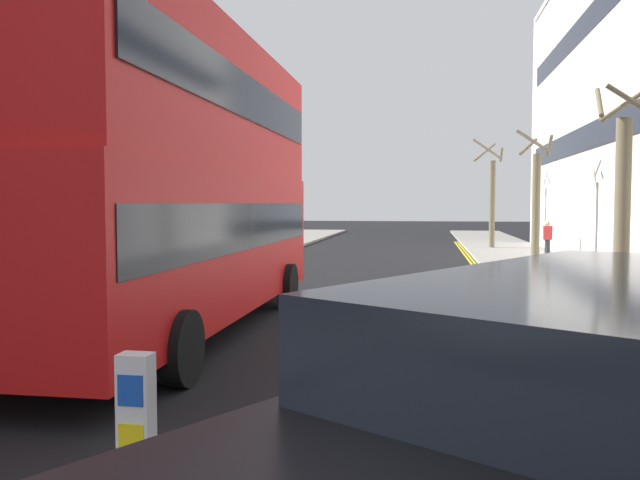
# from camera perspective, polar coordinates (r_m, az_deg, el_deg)

# --- Properties ---
(sidewalk_right) EXTENTS (4.00, 80.00, 0.14)m
(sidewalk_right) POSITION_cam_1_polar(r_m,az_deg,el_deg) (17.19, 23.13, -5.02)
(sidewalk_right) COLOR gray
(sidewalk_right) RESTS_ON ground
(sidewalk_left) EXTENTS (4.00, 80.00, 0.14)m
(sidewalk_left) POSITION_cam_1_polar(r_m,az_deg,el_deg) (18.90, -18.89, -4.20)
(sidewalk_left) COLOR gray
(sidewalk_left) RESTS_ON ground
(kerb_line_outer) EXTENTS (0.10, 56.00, 0.01)m
(kerb_line_outer) POSITION_cam_1_polar(r_m,az_deg,el_deg) (14.86, 17.06, -6.42)
(kerb_line_outer) COLOR yellow
(kerb_line_outer) RESTS_ON ground
(kerb_line_inner) EXTENTS (0.10, 56.00, 0.01)m
(kerb_line_inner) POSITION_cam_1_polar(r_m,az_deg,el_deg) (14.84, 16.45, -6.42)
(kerb_line_inner) COLOR yellow
(kerb_line_inner) RESTS_ON ground
(keep_left_bollard) EXTENTS (0.36, 0.28, 1.11)m
(keep_left_bollard) POSITION_cam_1_polar(r_m,az_deg,el_deg) (5.85, -15.86, -15.36)
(keep_left_bollard) COLOR silver
(keep_left_bollard) RESTS_ON traffic_island
(double_decker_bus_away) EXTENTS (2.83, 10.82, 5.64)m
(double_decker_bus_away) POSITION_cam_1_polar(r_m,az_deg,el_deg) (12.36, -11.92, 5.81)
(double_decker_bus_away) COLOR red
(double_decker_bus_away) RESTS_ON ground
(pedestrian_far) EXTENTS (0.34, 0.22, 1.62)m
(pedestrian_far) POSITION_cam_1_polar(r_m,az_deg,el_deg) (27.77, 19.40, 0.01)
(pedestrian_far) COLOR #2D2D38
(pedestrian_far) RESTS_ON sidewalk_right
(street_tree_near) EXTENTS (1.56, 1.51, 5.29)m
(street_tree_near) POSITION_cam_1_polar(r_m,az_deg,el_deg) (17.18, 25.12, 3.44)
(street_tree_near) COLOR #6B6047
(street_tree_near) RESTS_ON sidewalk_right
(street_tree_mid) EXTENTS (1.34, 1.50, 5.02)m
(street_tree_mid) POSITION_cam_1_polar(r_m,az_deg,el_deg) (25.29, 18.49, 3.17)
(street_tree_mid) COLOR #6B6047
(street_tree_mid) RESTS_ON sidewalk_right
(street_tree_distant) EXTENTS (1.60, 2.11, 5.70)m
(street_tree_distant) POSITION_cam_1_polar(r_m,az_deg,el_deg) (35.33, 14.89, 3.68)
(street_tree_distant) COLOR #6B6047
(street_tree_distant) RESTS_ON sidewalk_right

